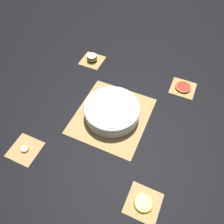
% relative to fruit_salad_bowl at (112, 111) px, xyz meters
% --- Properties ---
extents(ground_plane, '(6.00, 6.00, 0.00)m').
position_rel_fruit_salad_bowl_xyz_m(ground_plane, '(-0.00, 0.00, -0.05)').
color(ground_plane, black).
extents(bamboo_mat_center, '(0.41, 0.37, 0.01)m').
position_rel_fruit_salad_bowl_xyz_m(bamboo_mat_center, '(-0.00, 0.00, -0.05)').
color(bamboo_mat_center, '#A8844C').
rests_on(bamboo_mat_center, ground_plane).
extents(coaster_mat_near_left, '(0.14, 0.14, 0.01)m').
position_rel_fruit_salad_bowl_xyz_m(coaster_mat_near_left, '(-0.36, -0.30, -0.05)').
color(coaster_mat_near_left, '#A8844C').
rests_on(coaster_mat_near_left, ground_plane).
extents(coaster_mat_near_right, '(0.14, 0.14, 0.01)m').
position_rel_fruit_salad_bowl_xyz_m(coaster_mat_near_right, '(0.35, -0.30, -0.05)').
color(coaster_mat_near_right, '#A8844C').
rests_on(coaster_mat_near_right, ground_plane).
extents(coaster_mat_far_left, '(0.14, 0.14, 0.01)m').
position_rel_fruit_salad_bowl_xyz_m(coaster_mat_far_left, '(-0.36, 0.30, -0.05)').
color(coaster_mat_far_left, '#A8844C').
rests_on(coaster_mat_far_left, ground_plane).
extents(coaster_mat_far_right, '(0.14, 0.14, 0.01)m').
position_rel_fruit_salad_bowl_xyz_m(coaster_mat_far_right, '(0.35, 0.30, -0.05)').
color(coaster_mat_far_right, '#A8844C').
rests_on(coaster_mat_far_right, ground_plane).
extents(fruit_salad_bowl, '(0.29, 0.29, 0.08)m').
position_rel_fruit_salad_bowl_xyz_m(fruit_salad_bowl, '(0.00, 0.00, 0.00)').
color(fruit_salad_bowl, silver).
rests_on(fruit_salad_bowl, bamboo_mat_center).
extents(apple_half, '(0.07, 0.07, 0.04)m').
position_rel_fruit_salad_bowl_xyz_m(apple_half, '(0.35, 0.30, -0.02)').
color(apple_half, '#7FAD38').
rests_on(apple_half, coaster_mat_far_right).
extents(orange_slice_whole, '(0.08, 0.08, 0.01)m').
position_rel_fruit_salad_bowl_xyz_m(orange_slice_whole, '(-0.36, -0.30, -0.04)').
color(orange_slice_whole, orange).
rests_on(orange_slice_whole, coaster_mat_near_left).
extents(banana_coin_single, '(0.04, 0.04, 0.01)m').
position_rel_fruit_salad_bowl_xyz_m(banana_coin_single, '(-0.36, 0.30, -0.04)').
color(banana_coin_single, '#F4EABC').
rests_on(banana_coin_single, coaster_mat_far_left).
extents(grapefruit_slice, '(0.09, 0.09, 0.01)m').
position_rel_fruit_salad_bowl_xyz_m(grapefruit_slice, '(0.35, -0.30, -0.04)').
color(grapefruit_slice, red).
rests_on(grapefruit_slice, coaster_mat_near_right).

